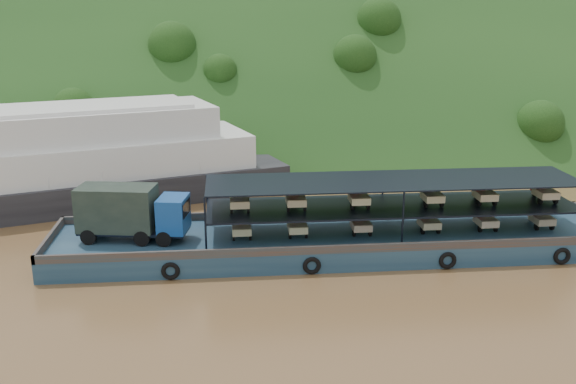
{
  "coord_description": "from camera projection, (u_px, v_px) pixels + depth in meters",
  "views": [
    {
      "loc": [
        -5.92,
        -36.89,
        14.78
      ],
      "look_at": [
        -2.0,
        3.0,
        3.2
      ],
      "focal_mm": 40.0,
      "sensor_mm": 36.0,
      "label": 1
    }
  ],
  "objects": [
    {
      "name": "ground",
      "position": [
        325.0,
        254.0,
        39.93
      ],
      "size": [
        160.0,
        160.0,
        0.0
      ],
      "primitive_type": "plane",
      "color": "brown",
      "rests_on": "ground"
    },
    {
      "name": "hillside",
      "position": [
        277.0,
        139.0,
        74.35
      ],
      "size": [
        140.0,
        39.6,
        39.6
      ],
      "primitive_type": "cube",
      "rotation": [
        0.79,
        0.0,
        0.0
      ],
      "color": "#163814",
      "rests_on": "ground"
    },
    {
      "name": "cargo_barge",
      "position": [
        321.0,
        235.0,
        39.98
      ],
      "size": [
        35.0,
        7.18,
        4.54
      ],
      "color": "#132D44",
      "rests_on": "ground"
    },
    {
      "name": "passenger_ferry",
      "position": [
        43.0,
        163.0,
        49.09
      ],
      "size": [
        38.37,
        20.69,
        7.56
      ],
      "rotation": [
        0.0,
        0.0,
        0.32
      ],
      "color": "black",
      "rests_on": "ground"
    }
  ]
}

